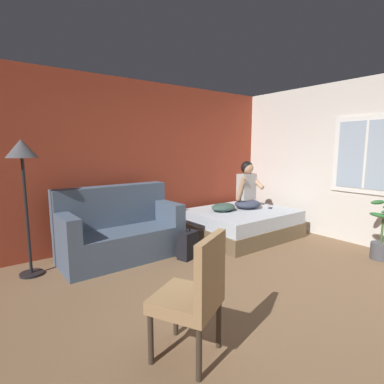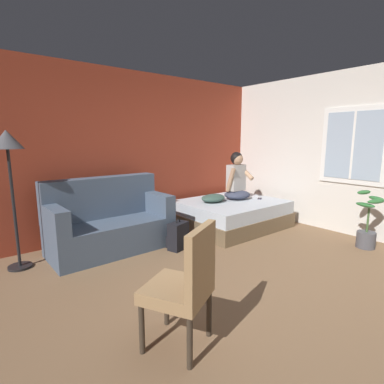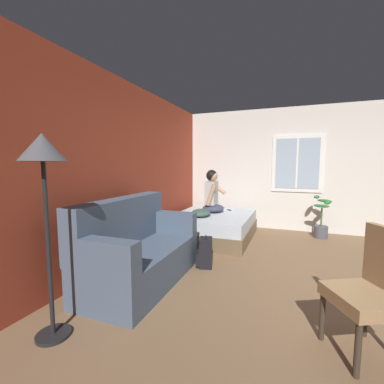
% 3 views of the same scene
% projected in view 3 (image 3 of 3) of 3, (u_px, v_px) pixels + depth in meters
% --- Properties ---
extents(ground_plane, '(40.00, 40.00, 0.00)m').
position_uv_depth(ground_plane, '(333.00, 290.00, 2.98)').
color(ground_plane, brown).
extents(wall_back_accent, '(10.59, 0.16, 2.70)m').
position_uv_depth(wall_back_accent, '(122.00, 172.00, 3.89)').
color(wall_back_accent, '#993823').
rests_on(wall_back_accent, ground).
extents(wall_side_with_window, '(0.19, 7.07, 2.70)m').
position_uv_depth(wall_side_with_window, '(317.00, 170.00, 5.51)').
color(wall_side_with_window, silver).
rests_on(wall_side_with_window, ground).
extents(bed, '(1.81, 1.50, 0.48)m').
position_uv_depth(bed, '(213.00, 226.00, 5.14)').
color(bed, brown).
rests_on(bed, ground).
extents(couch, '(1.71, 0.84, 1.04)m').
position_uv_depth(couch, '(138.00, 251.00, 3.18)').
color(couch, '#47566B').
rests_on(couch, ground).
extents(side_chair, '(0.62, 0.62, 0.98)m').
position_uv_depth(side_chair, '(374.00, 288.00, 1.93)').
color(side_chair, '#382D23').
rests_on(side_chair, ground).
extents(person_seated, '(0.52, 0.45, 0.88)m').
position_uv_depth(person_seated, '(212.00, 195.00, 5.30)').
color(person_seated, '#383D51').
rests_on(person_seated, bed).
extents(backpack, '(0.34, 0.30, 0.46)m').
position_uv_depth(backpack, '(205.00, 253.00, 3.69)').
color(backpack, black).
rests_on(backpack, ground).
extents(throw_pillow, '(0.51, 0.41, 0.14)m').
position_uv_depth(throw_pillow, '(201.00, 213.00, 4.86)').
color(throw_pillow, '#385147').
rests_on(throw_pillow, bed).
extents(cell_phone, '(0.16, 0.13, 0.01)m').
position_uv_depth(cell_phone, '(229.00, 210.00, 5.55)').
color(cell_phone, black).
rests_on(cell_phone, bed).
extents(floor_lamp, '(0.36, 0.36, 1.70)m').
position_uv_depth(floor_lamp, '(44.00, 168.00, 2.03)').
color(floor_lamp, black).
rests_on(floor_lamp, ground).
extents(potted_plant, '(0.39, 0.37, 0.85)m').
position_uv_depth(potted_plant, '(321.00, 223.00, 5.11)').
color(potted_plant, '#4C4C51').
rests_on(potted_plant, ground).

